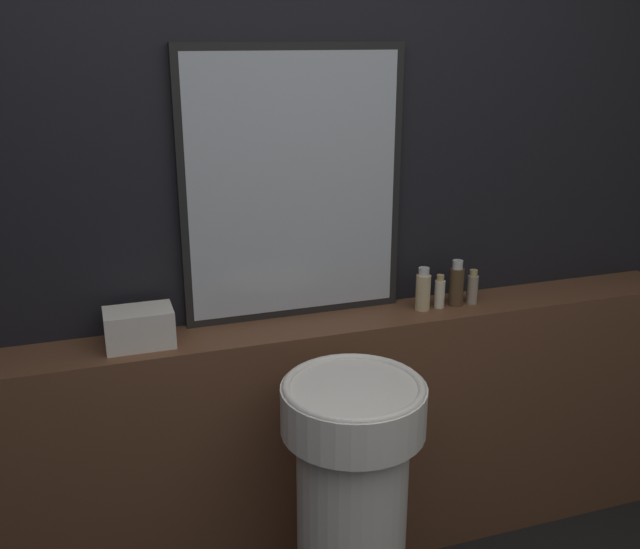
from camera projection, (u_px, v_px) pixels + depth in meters
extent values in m
cube|color=black|center=(291.00, 230.00, 2.44)|extent=(8.00, 0.06, 2.50)
cube|color=brown|center=(306.00, 448.00, 2.55)|extent=(2.95, 0.23, 0.96)
cylinder|color=white|center=(351.00, 542.00, 2.20)|extent=(0.34, 0.34, 0.79)
cylinder|color=white|center=(353.00, 408.00, 2.06)|extent=(0.42, 0.42, 0.14)
torus|color=white|center=(354.00, 387.00, 2.03)|extent=(0.41, 0.41, 0.02)
cube|color=black|center=(293.00, 186.00, 2.34)|extent=(0.75, 0.03, 0.90)
cube|color=#B2BCC6|center=(294.00, 187.00, 2.33)|extent=(0.70, 0.02, 0.85)
cube|color=silver|center=(139.00, 328.00, 2.22)|extent=(0.21, 0.13, 0.12)
cylinder|color=#C6B284|center=(423.00, 292.00, 2.51)|extent=(0.05, 0.05, 0.13)
cylinder|color=silver|center=(424.00, 272.00, 2.48)|extent=(0.04, 0.04, 0.03)
cylinder|color=beige|center=(440.00, 294.00, 2.53)|extent=(0.04, 0.04, 0.10)
cylinder|color=tan|center=(440.00, 278.00, 2.51)|extent=(0.03, 0.03, 0.02)
cylinder|color=#4C3823|center=(456.00, 287.00, 2.55)|extent=(0.05, 0.05, 0.14)
cylinder|color=silver|center=(458.00, 265.00, 2.52)|extent=(0.04, 0.04, 0.03)
cylinder|color=gray|center=(472.00, 289.00, 2.57)|extent=(0.04, 0.04, 0.10)
cylinder|color=tan|center=(474.00, 273.00, 2.55)|extent=(0.03, 0.03, 0.02)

